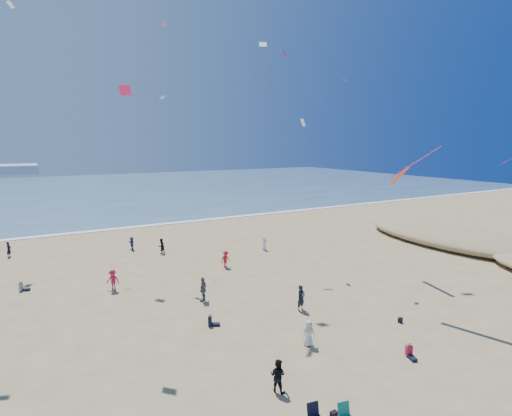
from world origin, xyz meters
TOP-DOWN VIEW (x-y plane):
  - ocean at (0.00, 95.00)m, footprint 220.00×100.00m
  - surf_line at (0.00, 45.00)m, footprint 220.00×1.20m
  - standing_flyers at (3.84, 13.82)m, footprint 27.35×47.98m
  - seated_group at (2.44, 6.42)m, footprint 19.33×30.73m
  - black_backpack at (2.00, 1.41)m, footprint 0.30×0.22m
  - navy_bag at (11.83, 6.38)m, footprint 0.28×0.18m
  - kites_aloft at (9.75, 14.56)m, footprint 40.08×39.89m

SIDE VIEW (x-z plane):
  - ocean at x=0.00m, z-range 0.00..0.06m
  - surf_line at x=0.00m, z-range 0.00..0.08m
  - navy_bag at x=11.83m, z-range 0.00..0.34m
  - black_backpack at x=2.00m, z-range 0.00..0.38m
  - seated_group at x=2.44m, z-range 0.00..0.84m
  - standing_flyers at x=3.84m, z-range -0.12..1.78m
  - kites_aloft at x=9.75m, z-range 3.18..27.29m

